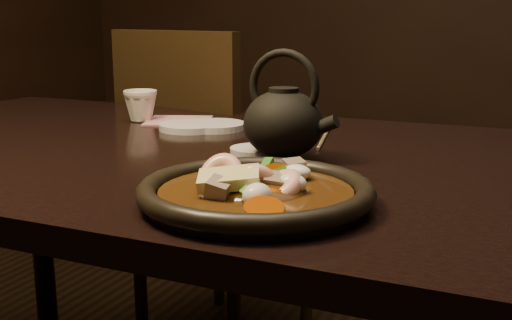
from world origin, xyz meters
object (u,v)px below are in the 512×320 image
at_px(plate, 256,193).
at_px(tea_cup, 141,105).
at_px(table, 188,188).
at_px(teapot, 284,120).
at_px(chair, 208,183).

relative_size(plate, tea_cup, 3.98).
relative_size(table, teapot, 8.94).
bearing_deg(plate, table, 133.65).
height_order(tea_cup, teapot, teapot).
distance_m(chair, teapot, 0.81).
height_order(table, chair, chair).
bearing_deg(table, chair, 115.59).
distance_m(plate, teapot, 0.27).
xyz_separation_m(chair, tea_cup, (0.03, -0.35, 0.27)).
relative_size(chair, plate, 3.13).
xyz_separation_m(chair, plate, (0.54, -0.84, 0.25)).
height_order(chair, plate, chair).
xyz_separation_m(plate, teapot, (-0.07, 0.25, 0.05)).
bearing_deg(teapot, chair, 130.63).
bearing_deg(chair, table, 128.18).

